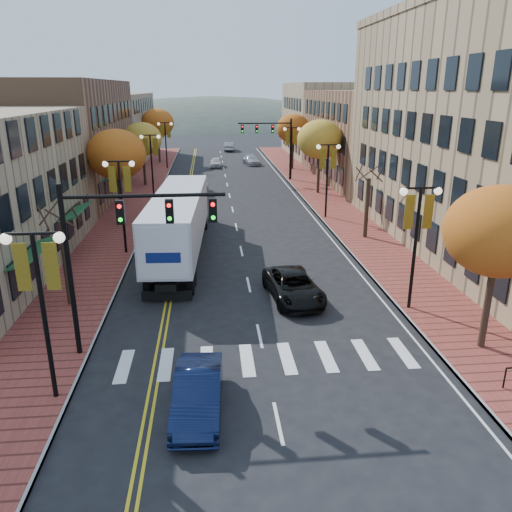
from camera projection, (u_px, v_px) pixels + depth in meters
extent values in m
plane|color=black|center=(271.00, 388.00, 17.99)|extent=(200.00, 200.00, 0.00)
cube|color=brown|center=(137.00, 200.00, 47.82)|extent=(4.00, 85.00, 0.15)
cube|color=brown|center=(321.00, 196.00, 49.42)|extent=(4.00, 85.00, 0.15)
cube|color=brown|center=(54.00, 139.00, 48.67)|extent=(12.00, 24.00, 11.00)
cube|color=#9E8966|center=(104.00, 128.00, 72.49)|extent=(12.00, 26.00, 9.50)
cube|color=brown|center=(386.00, 136.00, 57.65)|extent=(15.00, 24.00, 10.00)
cube|color=#9E8966|center=(338.00, 120.00, 78.24)|extent=(15.00, 20.00, 11.00)
cylinder|color=#382619|center=(66.00, 263.00, 24.01)|extent=(0.28, 0.28, 4.20)
cylinder|color=#382619|center=(120.00, 191.00, 38.99)|extent=(0.28, 0.28, 4.90)
ellipsoid|color=#CC6B18|center=(116.00, 154.00, 38.08)|extent=(4.48, 4.48, 3.81)
cylinder|color=#382619|center=(144.00, 164.00, 54.14)|extent=(0.28, 0.28, 4.55)
ellipsoid|color=gold|center=(142.00, 139.00, 53.29)|extent=(4.16, 4.16, 3.54)
cylinder|color=#382619|center=(159.00, 144.00, 71.04)|extent=(0.28, 0.28, 5.04)
ellipsoid|color=#CC6B18|center=(157.00, 123.00, 70.09)|extent=(4.61, 4.61, 3.92)
cylinder|color=#382619|center=(489.00, 295.00, 19.90)|extent=(0.28, 0.28, 4.55)
ellipsoid|color=#CC6B18|center=(499.00, 231.00, 19.05)|extent=(4.16, 4.16, 3.54)
cylinder|color=#382619|center=(367.00, 208.00, 35.04)|extent=(0.28, 0.28, 4.20)
cylinder|color=#382619|center=(319.00, 168.00, 50.02)|extent=(0.28, 0.28, 4.90)
ellipsoid|color=gold|center=(320.00, 139.00, 49.11)|extent=(4.48, 4.48, 3.81)
cylinder|color=#382619|center=(293.00, 150.00, 65.14)|extent=(0.28, 0.28, 4.76)
ellipsoid|color=#CC6B18|center=(293.00, 128.00, 64.25)|extent=(4.35, 4.35, 3.70)
cylinder|color=black|center=(45.00, 321.00, 16.36)|extent=(0.16, 0.16, 6.00)
cylinder|color=black|center=(32.00, 234.00, 15.40)|extent=(1.60, 0.10, 0.10)
sphere|color=#FFF2CC|center=(6.00, 239.00, 15.38)|extent=(0.36, 0.36, 0.36)
sphere|color=#FFF2CC|center=(59.00, 238.00, 15.52)|extent=(0.36, 0.36, 0.36)
cube|color=gold|center=(22.00, 267.00, 15.71)|extent=(0.45, 0.03, 1.60)
cube|color=gold|center=(52.00, 267.00, 15.79)|extent=(0.45, 0.03, 1.60)
cylinder|color=black|center=(122.00, 209.00, 31.45)|extent=(0.16, 0.16, 6.00)
cylinder|color=black|center=(118.00, 161.00, 30.49)|extent=(1.60, 0.10, 0.10)
sphere|color=#FFF2CC|center=(105.00, 164.00, 30.47)|extent=(0.36, 0.36, 0.36)
sphere|color=#FFF2CC|center=(132.00, 164.00, 30.61)|extent=(0.36, 0.36, 0.36)
cube|color=gold|center=(112.00, 179.00, 30.80)|extent=(0.45, 0.03, 1.60)
cube|color=gold|center=(127.00, 179.00, 30.88)|extent=(0.45, 0.03, 1.60)
cylinder|color=black|center=(152.00, 167.00, 48.43)|extent=(0.16, 0.16, 6.00)
cylinder|color=black|center=(150.00, 135.00, 47.47)|extent=(1.60, 0.10, 0.10)
sphere|color=#FFF2CC|center=(141.00, 137.00, 47.44)|extent=(0.36, 0.36, 0.36)
sphere|color=#FFF2CC|center=(158.00, 137.00, 47.59)|extent=(0.36, 0.36, 0.36)
cube|color=gold|center=(146.00, 147.00, 47.78)|extent=(0.45, 0.03, 1.60)
cube|color=gold|center=(155.00, 147.00, 47.86)|extent=(0.45, 0.03, 1.60)
cylinder|color=black|center=(166.00, 146.00, 65.41)|extent=(0.16, 0.16, 6.00)
cylinder|color=black|center=(165.00, 123.00, 64.45)|extent=(1.60, 0.10, 0.10)
sphere|color=#FFF2CC|center=(159.00, 124.00, 64.42)|extent=(0.36, 0.36, 0.36)
sphere|color=#FFF2CC|center=(171.00, 124.00, 64.56)|extent=(0.36, 0.36, 0.36)
cube|color=gold|center=(162.00, 131.00, 64.76)|extent=(0.45, 0.03, 1.60)
cube|color=gold|center=(169.00, 131.00, 64.84)|extent=(0.45, 0.03, 1.60)
cylinder|color=black|center=(415.00, 251.00, 23.35)|extent=(0.16, 0.16, 6.00)
cylinder|color=black|center=(421.00, 188.00, 22.39)|extent=(1.60, 0.10, 0.10)
sphere|color=#FFF2CC|center=(404.00, 192.00, 22.37)|extent=(0.36, 0.36, 0.36)
sphere|color=#FFF2CC|center=(438.00, 191.00, 22.51)|extent=(0.36, 0.36, 0.36)
cube|color=gold|center=(409.00, 212.00, 22.70)|extent=(0.45, 0.03, 1.60)
cube|color=gold|center=(428.00, 212.00, 22.78)|extent=(0.45, 0.03, 1.60)
cylinder|color=black|center=(327.00, 183.00, 40.33)|extent=(0.16, 0.16, 6.00)
cylinder|color=black|center=(329.00, 145.00, 39.37)|extent=(1.60, 0.10, 0.10)
sphere|color=#FFF2CC|center=(319.00, 147.00, 39.35)|extent=(0.36, 0.36, 0.36)
sphere|color=#FFF2CC|center=(338.00, 147.00, 39.49)|extent=(0.36, 0.36, 0.36)
cube|color=gold|center=(322.00, 159.00, 39.68)|extent=(0.45, 0.03, 1.60)
cube|color=gold|center=(334.00, 159.00, 39.76)|extent=(0.45, 0.03, 1.60)
cylinder|color=black|center=(291.00, 154.00, 57.31)|extent=(0.16, 0.16, 6.00)
cylinder|color=black|center=(292.00, 128.00, 56.35)|extent=(1.60, 0.10, 0.10)
sphere|color=#FFF2CC|center=(285.00, 129.00, 56.32)|extent=(0.36, 0.36, 0.36)
sphere|color=#FFF2CC|center=(299.00, 129.00, 56.47)|extent=(0.36, 0.36, 0.36)
cube|color=gold|center=(288.00, 138.00, 56.66)|extent=(0.45, 0.03, 1.60)
cube|color=gold|center=(296.00, 138.00, 56.74)|extent=(0.45, 0.03, 1.60)
cylinder|color=black|center=(70.00, 275.00, 19.04)|extent=(0.20, 0.20, 7.00)
cylinder|color=black|center=(144.00, 196.00, 18.34)|extent=(6.00, 0.14, 0.14)
cube|color=black|center=(120.00, 212.00, 18.46)|extent=(0.30, 0.25, 0.90)
sphere|color=#FF0C0C|center=(119.00, 207.00, 18.24)|extent=(0.16, 0.16, 0.16)
cube|color=black|center=(170.00, 211.00, 18.62)|extent=(0.30, 0.25, 0.90)
sphere|color=#FF0C0C|center=(169.00, 205.00, 18.40)|extent=(0.16, 0.16, 0.16)
cube|color=black|center=(213.00, 210.00, 18.76)|extent=(0.30, 0.25, 0.90)
sphere|color=#FF0C0C|center=(213.00, 205.00, 18.55)|extent=(0.16, 0.16, 0.16)
cylinder|color=black|center=(290.00, 150.00, 57.14)|extent=(0.20, 0.20, 7.00)
cylinder|color=black|center=(265.00, 123.00, 55.91)|extent=(6.00, 0.14, 0.14)
cube|color=black|center=(273.00, 129.00, 56.18)|extent=(0.30, 0.25, 0.90)
sphere|color=#FF0C0C|center=(273.00, 126.00, 55.97)|extent=(0.16, 0.16, 0.16)
cube|color=black|center=(257.00, 129.00, 56.02)|extent=(0.30, 0.25, 0.90)
sphere|color=#FF0C0C|center=(257.00, 127.00, 55.81)|extent=(0.16, 0.16, 0.16)
cube|color=black|center=(242.00, 129.00, 55.88)|extent=(0.30, 0.25, 0.90)
sphere|color=#FF0C0C|center=(242.00, 127.00, 55.67)|extent=(0.16, 0.16, 0.16)
cube|color=black|center=(180.00, 247.00, 31.01)|extent=(1.80, 13.72, 0.37)
cube|color=silver|center=(179.00, 218.00, 30.42)|extent=(3.48, 13.81, 2.95)
cube|color=black|center=(191.00, 204.00, 38.71)|extent=(2.80, 3.30, 2.63)
cylinder|color=black|center=(148.00, 285.00, 25.90)|extent=(0.43, 1.07, 1.05)
cylinder|color=black|center=(191.00, 285.00, 25.99)|extent=(0.43, 1.07, 1.05)
cylinder|color=black|center=(152.00, 277.00, 27.10)|extent=(0.43, 1.07, 1.05)
cylinder|color=black|center=(193.00, 276.00, 27.18)|extent=(0.43, 1.07, 1.05)
cylinder|color=black|center=(176.00, 223.00, 37.86)|extent=(0.43, 1.07, 1.05)
cylinder|color=black|center=(205.00, 223.00, 37.94)|extent=(0.43, 1.07, 1.05)
cylinder|color=black|center=(179.00, 216.00, 40.05)|extent=(0.43, 1.07, 1.05)
cylinder|color=black|center=(206.00, 215.00, 40.13)|extent=(0.43, 1.07, 1.05)
imported|color=black|center=(198.00, 393.00, 16.43)|extent=(1.74, 4.45, 1.44)
imported|color=black|center=(293.00, 286.00, 25.34)|extent=(2.90, 5.30, 1.41)
imported|color=silver|center=(216.00, 162.00, 67.87)|extent=(1.78, 3.90, 1.30)
imported|color=#A6A7AE|center=(251.00, 160.00, 70.14)|extent=(2.41, 4.73, 1.31)
imported|color=#95959B|center=(229.00, 147.00, 85.32)|extent=(2.03, 4.64, 1.48)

